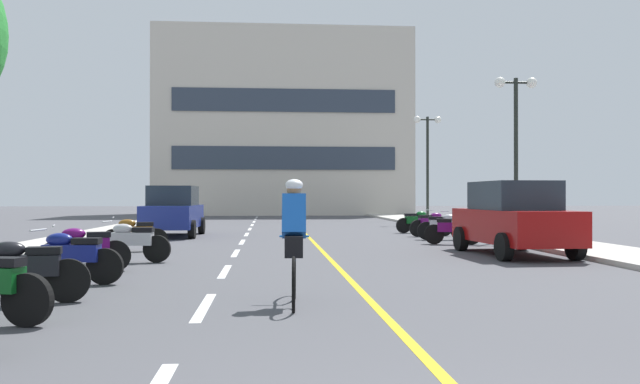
% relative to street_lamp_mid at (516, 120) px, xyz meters
% --- Properties ---
extents(ground_plane, '(140.00, 140.00, 0.00)m').
position_rel_street_lamp_mid_xyz_m(ground_plane, '(-7.14, 2.43, -4.01)').
color(ground_plane, '#47474C').
extents(curb_left, '(2.40, 72.00, 0.12)m').
position_rel_street_lamp_mid_xyz_m(curb_left, '(-14.34, 5.43, -3.95)').
color(curb_left, '#B7B2A8').
rests_on(curb_left, ground).
extents(curb_right, '(2.40, 72.00, 0.12)m').
position_rel_street_lamp_mid_xyz_m(curb_right, '(0.06, 5.43, -3.95)').
color(curb_right, '#B7B2A8').
rests_on(curb_right, ground).
extents(lane_dash_1, '(0.14, 2.20, 0.01)m').
position_rel_street_lamp_mid_xyz_m(lane_dash_1, '(-9.14, -12.57, -4.00)').
color(lane_dash_1, silver).
rests_on(lane_dash_1, ground).
extents(lane_dash_2, '(0.14, 2.20, 0.01)m').
position_rel_street_lamp_mid_xyz_m(lane_dash_2, '(-9.14, -8.57, -4.00)').
color(lane_dash_2, silver).
rests_on(lane_dash_2, ground).
extents(lane_dash_3, '(0.14, 2.20, 0.01)m').
position_rel_street_lamp_mid_xyz_m(lane_dash_3, '(-9.14, -4.57, -4.00)').
color(lane_dash_3, silver).
rests_on(lane_dash_3, ground).
extents(lane_dash_4, '(0.14, 2.20, 0.01)m').
position_rel_street_lamp_mid_xyz_m(lane_dash_4, '(-9.14, -0.57, -4.00)').
color(lane_dash_4, silver).
rests_on(lane_dash_4, ground).
extents(lane_dash_5, '(0.14, 2.20, 0.01)m').
position_rel_street_lamp_mid_xyz_m(lane_dash_5, '(-9.14, 3.43, -4.00)').
color(lane_dash_5, silver).
rests_on(lane_dash_5, ground).
extents(lane_dash_6, '(0.14, 2.20, 0.01)m').
position_rel_street_lamp_mid_xyz_m(lane_dash_6, '(-9.14, 7.43, -4.00)').
color(lane_dash_6, silver).
rests_on(lane_dash_6, ground).
extents(lane_dash_7, '(0.14, 2.20, 0.01)m').
position_rel_street_lamp_mid_xyz_m(lane_dash_7, '(-9.14, 11.43, -4.00)').
color(lane_dash_7, silver).
rests_on(lane_dash_7, ground).
extents(lane_dash_8, '(0.14, 2.20, 0.01)m').
position_rel_street_lamp_mid_xyz_m(lane_dash_8, '(-9.14, 15.43, -4.00)').
color(lane_dash_8, silver).
rests_on(lane_dash_8, ground).
extents(lane_dash_9, '(0.14, 2.20, 0.01)m').
position_rel_street_lamp_mid_xyz_m(lane_dash_9, '(-9.14, 19.43, -4.00)').
color(lane_dash_9, silver).
rests_on(lane_dash_9, ground).
extents(lane_dash_10, '(0.14, 2.20, 0.01)m').
position_rel_street_lamp_mid_xyz_m(lane_dash_10, '(-9.14, 23.43, -4.00)').
color(lane_dash_10, silver).
rests_on(lane_dash_10, ground).
extents(lane_dash_11, '(0.14, 2.20, 0.01)m').
position_rel_street_lamp_mid_xyz_m(lane_dash_11, '(-9.14, 27.43, -4.00)').
color(lane_dash_11, silver).
rests_on(lane_dash_11, ground).
extents(centre_line_yellow, '(0.12, 66.00, 0.01)m').
position_rel_street_lamp_mid_xyz_m(centre_line_yellow, '(-6.89, 5.43, -4.00)').
color(centre_line_yellow, gold).
rests_on(centre_line_yellow, ground).
extents(office_building, '(19.54, 8.52, 14.18)m').
position_rel_street_lamp_mid_xyz_m(office_building, '(-7.15, 30.63, 3.08)').
color(office_building, beige).
rests_on(office_building, ground).
extents(street_lamp_mid, '(1.46, 0.36, 5.34)m').
position_rel_street_lamp_mid_xyz_m(street_lamp_mid, '(0.00, 0.00, 0.00)').
color(street_lamp_mid, black).
rests_on(street_lamp_mid, curb_right).
extents(street_lamp_far, '(1.46, 0.36, 5.51)m').
position_rel_street_lamp_mid_xyz_m(street_lamp_far, '(-0.05, 11.99, 0.10)').
color(street_lamp_far, black).
rests_on(street_lamp_far, curb_right).
extents(parked_car_near, '(2.09, 4.28, 1.82)m').
position_rel_street_lamp_mid_xyz_m(parked_car_near, '(-2.28, -5.64, -3.09)').
color(parked_car_near, black).
rests_on(parked_car_near, ground).
extents(parked_car_mid, '(1.96, 4.22, 1.82)m').
position_rel_street_lamp_mid_xyz_m(parked_car_mid, '(-11.74, 2.54, -3.09)').
color(parked_car_mid, black).
rests_on(parked_car_mid, ground).
extents(motorcycle_2, '(1.69, 0.62, 0.92)m').
position_rel_street_lamp_mid_xyz_m(motorcycle_2, '(-11.59, -12.17, -3.53)').
color(motorcycle_2, black).
rests_on(motorcycle_2, ground).
extents(motorcycle_3, '(1.70, 0.60, 0.92)m').
position_rel_street_lamp_mid_xyz_m(motorcycle_3, '(-11.54, -10.25, -3.53)').
color(motorcycle_3, black).
rests_on(motorcycle_3, ground).
extents(motorcycle_4, '(1.66, 0.72, 0.92)m').
position_rel_street_lamp_mid_xyz_m(motorcycle_4, '(-11.80, -8.54, -3.53)').
color(motorcycle_4, black).
rests_on(motorcycle_4, ground).
extents(motorcycle_5, '(1.70, 0.60, 0.92)m').
position_rel_street_lamp_mid_xyz_m(motorcycle_5, '(-11.30, -6.73, -3.53)').
color(motorcycle_5, black).
rests_on(motorcycle_5, ground).
extents(motorcycle_6, '(1.69, 0.62, 0.92)m').
position_rel_street_lamp_mid_xyz_m(motorcycle_6, '(-11.82, -3.84, -3.53)').
color(motorcycle_6, black).
rests_on(motorcycle_6, ground).
extents(motorcycle_7, '(1.68, 0.67, 0.92)m').
position_rel_street_lamp_mid_xyz_m(motorcycle_7, '(-2.77, -2.09, -3.53)').
color(motorcycle_7, black).
rests_on(motorcycle_7, ground).
extents(motorcycle_8, '(1.70, 0.60, 0.92)m').
position_rel_street_lamp_mid_xyz_m(motorcycle_8, '(-2.52, -0.08, -3.53)').
color(motorcycle_8, black).
rests_on(motorcycle_8, ground).
extents(motorcycle_9, '(1.67, 0.68, 0.92)m').
position_rel_street_lamp_mid_xyz_m(motorcycle_9, '(-2.44, 1.82, -3.53)').
color(motorcycle_9, black).
rests_on(motorcycle_9, ground).
extents(motorcycle_10, '(1.69, 0.63, 0.92)m').
position_rel_street_lamp_mid_xyz_m(motorcycle_10, '(-2.48, 3.96, -3.53)').
color(motorcycle_10, black).
rests_on(motorcycle_10, ground).
extents(cyclist_rider, '(0.42, 1.77, 1.71)m').
position_rel_street_lamp_mid_xyz_m(cyclist_rider, '(-7.95, -12.47, -3.12)').
color(cyclist_rider, black).
rests_on(cyclist_rider, ground).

